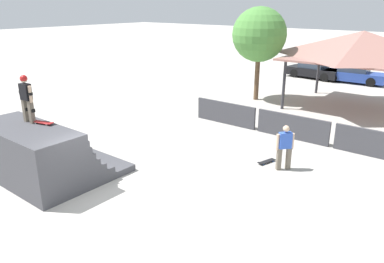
{
  "coord_description": "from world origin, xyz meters",
  "views": [
    {
      "loc": [
        7.87,
        -6.15,
        5.53
      ],
      "look_at": [
        -0.34,
        4.14,
        1.01
      ],
      "focal_mm": 35.0,
      "sensor_mm": 36.0,
      "label": 1
    }
  ],
  "objects_px": {
    "skateboard_on_ground": "(266,161)",
    "skater_on_deck": "(26,96)",
    "parked_car_blue": "(354,74)",
    "skateboard_on_deck": "(43,122)",
    "parked_car_black": "(314,70)",
    "tree_beside_pavilion": "(259,35)",
    "bystander_walking": "(285,145)"
  },
  "relations": [
    {
      "from": "skateboard_on_ground",
      "to": "skater_on_deck",
      "type": "bearing_deg",
      "value": -30.08
    },
    {
      "from": "parked_car_blue",
      "to": "skateboard_on_deck",
      "type": "bearing_deg",
      "value": -99.77
    },
    {
      "from": "skater_on_deck",
      "to": "skateboard_on_deck",
      "type": "bearing_deg",
      "value": 12.44
    },
    {
      "from": "parked_car_black",
      "to": "tree_beside_pavilion",
      "type": "bearing_deg",
      "value": -84.57
    },
    {
      "from": "skateboard_on_deck",
      "to": "parked_car_blue",
      "type": "xyz_separation_m",
      "value": [
        3.22,
        22.76,
        -1.3
      ]
    },
    {
      "from": "skateboard_on_deck",
      "to": "bystander_walking",
      "type": "distance_m",
      "value": 8.08
    },
    {
      "from": "bystander_walking",
      "to": "parked_car_black",
      "type": "xyz_separation_m",
      "value": [
        -5.71,
        17.29,
        -0.3
      ]
    },
    {
      "from": "skater_on_deck",
      "to": "parked_car_black",
      "type": "bearing_deg",
      "value": 84.47
    },
    {
      "from": "bystander_walking",
      "to": "parked_car_black",
      "type": "relative_size",
      "value": 0.38
    },
    {
      "from": "skateboard_on_ground",
      "to": "parked_car_black",
      "type": "distance_m",
      "value": 17.9
    },
    {
      "from": "skateboard_on_deck",
      "to": "parked_car_blue",
      "type": "bearing_deg",
      "value": 68.33
    },
    {
      "from": "tree_beside_pavilion",
      "to": "bystander_walking",
      "type": "bearing_deg",
      "value": -55.23
    },
    {
      "from": "skater_on_deck",
      "to": "parked_car_black",
      "type": "xyz_separation_m",
      "value": [
        0.74,
        22.87,
        -2.13
      ]
    },
    {
      "from": "skateboard_on_ground",
      "to": "parked_car_blue",
      "type": "distance_m",
      "value": 17.35
    },
    {
      "from": "skateboard_on_deck",
      "to": "parked_car_black",
      "type": "relative_size",
      "value": 0.19
    },
    {
      "from": "skateboard_on_deck",
      "to": "parked_car_black",
      "type": "distance_m",
      "value": 22.75
    },
    {
      "from": "skateboard_on_deck",
      "to": "parked_car_blue",
      "type": "relative_size",
      "value": 0.18
    },
    {
      "from": "skater_on_deck",
      "to": "skateboard_on_ground",
      "type": "height_order",
      "value": "skater_on_deck"
    },
    {
      "from": "skater_on_deck",
      "to": "parked_car_black",
      "type": "distance_m",
      "value": 22.98
    },
    {
      "from": "parked_car_black",
      "to": "skateboard_on_ground",
      "type": "bearing_deg",
      "value": -67.82
    },
    {
      "from": "bystander_walking",
      "to": "parked_car_blue",
      "type": "distance_m",
      "value": 17.55
    },
    {
      "from": "parked_car_black",
      "to": "skateboard_on_deck",
      "type": "bearing_deg",
      "value": -84.53
    },
    {
      "from": "bystander_walking",
      "to": "skateboard_on_ground",
      "type": "bearing_deg",
      "value": -57.4
    },
    {
      "from": "tree_beside_pavilion",
      "to": "parked_car_blue",
      "type": "distance_m",
      "value": 10.04
    },
    {
      "from": "parked_car_black",
      "to": "bystander_walking",
      "type": "bearing_deg",
      "value": -65.76
    },
    {
      "from": "bystander_walking",
      "to": "parked_car_blue",
      "type": "bearing_deg",
      "value": -129.5
    },
    {
      "from": "skater_on_deck",
      "to": "bystander_walking",
      "type": "relative_size",
      "value": 0.97
    },
    {
      "from": "skateboard_on_ground",
      "to": "parked_car_black",
      "type": "xyz_separation_m",
      "value": [
        -5.0,
        17.18,
        0.54
      ]
    },
    {
      "from": "skateboard_on_deck",
      "to": "skateboard_on_ground",
      "type": "distance_m",
      "value": 7.81
    },
    {
      "from": "skater_on_deck",
      "to": "parked_car_black",
      "type": "relative_size",
      "value": 0.36
    },
    {
      "from": "skateboard_on_ground",
      "to": "parked_car_blue",
      "type": "height_order",
      "value": "parked_car_blue"
    },
    {
      "from": "bystander_walking",
      "to": "tree_beside_pavilion",
      "type": "bearing_deg",
      "value": -103.54
    }
  ]
}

